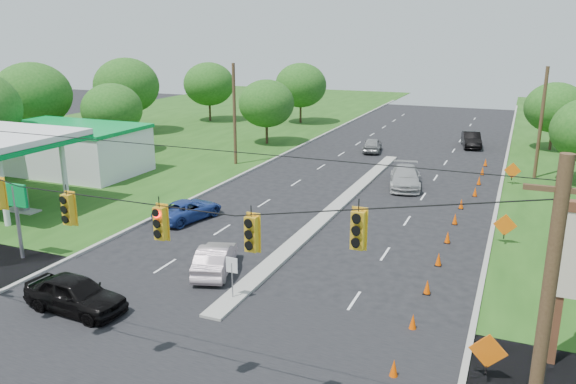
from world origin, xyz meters
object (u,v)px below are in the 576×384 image
at_px(gas_station, 58,147).
at_px(black_sedan, 75,294).
at_px(white_sedan, 215,259).
at_px(blue_pickup, 188,209).

bearing_deg(gas_station, black_sedan, -44.59).
relative_size(gas_station, black_sedan, 4.22).
relative_size(white_sedan, blue_pickup, 0.92).
relative_size(black_sedan, blue_pickup, 0.99).
xyz_separation_m(black_sedan, blue_pickup, (-2.28, 12.43, -0.14)).
bearing_deg(white_sedan, gas_station, -46.78).
height_order(black_sedan, white_sedan, black_sedan).
bearing_deg(blue_pickup, gas_station, -4.58).
distance_m(gas_station, black_sedan, 25.27).
bearing_deg(gas_station, blue_pickup, -18.57).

